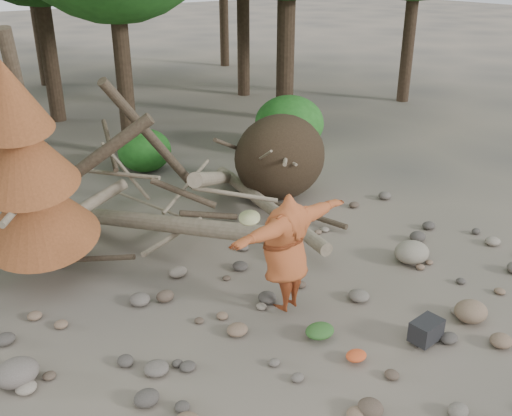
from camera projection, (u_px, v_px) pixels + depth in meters
ground at (314, 320)px, 8.93m from camera, size 120.00×120.00×0.00m
deadfall_pile at (261, 164)px, 12.78m from camera, size 8.55×5.24×3.30m
dead_conifer at (28, 173)px, 8.96m from camera, size 2.06×2.16×4.35m
bush_mid at (144, 150)px, 14.96m from camera, size 1.40×1.40×1.12m
bush_right at (289, 123)px, 16.47m from camera, size 2.00×2.00×1.60m
frisbee_thrower at (286, 252)px, 8.77m from camera, size 2.47×1.06×2.04m
backpack at (426, 334)px, 8.36m from camera, size 0.51×0.37×0.32m
cloth_green at (320, 334)px, 8.48m from camera, size 0.46×0.38×0.17m
cloth_orange at (356, 359)px, 8.00m from camera, size 0.32×0.26×0.11m
boulder_front_right at (471, 311)px, 8.88m from camera, size 0.54×0.49×0.32m
boulder_mid_right at (412, 252)px, 10.57m from camera, size 0.67×0.60×0.40m
boulder_mid_left at (17, 373)px, 7.56m from camera, size 0.58×0.52×0.35m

